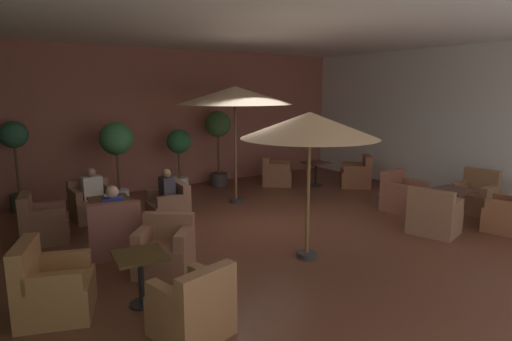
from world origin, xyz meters
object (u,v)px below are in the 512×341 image
(patron_with_friend, at_px, (167,188))
(armchair_rear_right_south, at_px, (193,309))
(armchair_mid_center_west, at_px, (434,217))
(armchair_front_left_south, at_px, (115,235))
(cafe_table_front_right, at_px, (316,168))
(armchair_mid_center_east, at_px, (476,197))
(iced_drink_cup, at_px, (106,197))
(cafe_table_front_left, at_px, (110,208))
(cafe_table_rear_right, at_px, (141,267))
(cafe_table_mid_center, at_px, (453,196))
(armchair_mid_center_south, at_px, (403,196))
(armchair_rear_right_north, at_px, (165,251))
(potted_tree_mid_left, at_px, (218,134))
(armchair_front_left_north, at_px, (93,204))
(patio_umbrella_tall_red, at_px, (310,126))
(potted_tree_left_corner, at_px, (15,153))
(patio_umbrella_center_beige, at_px, (235,96))
(patron_blue_shirt, at_px, (92,185))
(armchair_front_left_east, at_px, (43,224))
(potted_tree_mid_right, at_px, (117,146))
(armchair_front_left_west, at_px, (170,209))
(armchair_mid_center_north, at_px, (511,215))
(armchair_front_right_east, at_px, (276,174))
(armchair_front_right_north, at_px, (357,175))
(armchair_rear_right_east, at_px, (52,289))
(potted_tree_right_corner, at_px, (179,152))

(patron_with_friend, bearing_deg, armchair_rear_right_south, -108.29)
(armchair_mid_center_west, bearing_deg, armchair_front_left_south, 156.81)
(cafe_table_front_right, relative_size, armchair_mid_center_east, 0.72)
(iced_drink_cup, bearing_deg, cafe_table_front_left, 42.91)
(cafe_table_rear_right, xyz_separation_m, patron_with_friend, (1.51, 2.89, 0.24))
(cafe_table_mid_center, distance_m, armchair_mid_center_south, 1.08)
(armchair_mid_center_east, bearing_deg, armchair_rear_right_north, 173.59)
(cafe_table_rear_right, relative_size, potted_tree_mid_left, 0.32)
(armchair_front_left_north, height_order, patio_umbrella_tall_red, patio_umbrella_tall_red)
(patio_umbrella_tall_red, bearing_deg, armchair_rear_right_south, -157.36)
(cafe_table_mid_center, height_order, patron_with_friend, patron_with_friend)
(potted_tree_left_corner, bearing_deg, patio_umbrella_center_beige, -24.65)
(armchair_front_left_north, relative_size, patron_blue_shirt, 1.34)
(patio_umbrella_center_beige, relative_size, patron_blue_shirt, 4.27)
(armchair_mid_center_west, height_order, potted_tree_mid_left, potted_tree_mid_left)
(armchair_front_left_east, height_order, potted_tree_left_corner, potted_tree_left_corner)
(armchair_front_left_east, bearing_deg, armchair_front_left_south, -56.18)
(potted_tree_mid_left, bearing_deg, cafe_table_rear_right, -126.68)
(armchair_mid_center_east, relative_size, patron_blue_shirt, 1.45)
(armchair_front_left_north, distance_m, armchair_rear_right_south, 5.07)
(cafe_table_front_left, bearing_deg, armchair_rear_right_north, -84.94)
(armchair_mid_center_east, height_order, potted_tree_mid_right, potted_tree_mid_right)
(armchair_front_left_west, distance_m, cafe_table_mid_center, 5.71)
(armchair_front_left_west, relative_size, armchair_mid_center_north, 0.89)
(armchair_front_right_east, xyz_separation_m, patron_with_friend, (-3.93, -1.75, 0.43))
(armchair_front_left_east, relative_size, armchair_front_right_north, 0.80)
(armchair_mid_center_east, xyz_separation_m, patio_umbrella_center_beige, (-3.93, 3.62, 2.18))
(cafe_table_rear_right, bearing_deg, armchair_mid_center_north, -9.38)
(cafe_table_front_right, height_order, armchair_front_right_east, armchair_front_right_east)
(armchair_front_right_north, height_order, armchair_rear_right_east, armchair_rear_right_east)
(armchair_mid_center_south, xyz_separation_m, patio_umbrella_tall_red, (-3.52, -0.89, 1.77))
(armchair_front_left_north, height_order, armchair_front_left_east, armchair_front_left_east)
(cafe_table_front_left, bearing_deg, armchair_mid_center_south, -19.15)
(armchair_front_left_north, relative_size, armchair_mid_center_north, 0.91)
(armchair_front_right_east, bearing_deg, armchair_front_left_south, -152.07)
(cafe_table_mid_center, bearing_deg, patio_umbrella_center_beige, 127.72)
(cafe_table_front_right, xyz_separation_m, cafe_table_mid_center, (0.08, -4.05, 0.04))
(patio_umbrella_center_beige, bearing_deg, cafe_table_mid_center, -52.28)
(armchair_front_right_north, height_order, patron_blue_shirt, patron_blue_shirt)
(patron_blue_shirt, bearing_deg, armchair_front_left_south, -94.28)
(armchair_mid_center_north, relative_size, armchair_rear_right_south, 1.08)
(cafe_table_front_right, bearing_deg, armchair_rear_right_north, -150.93)
(armchair_front_right_north, distance_m, patio_umbrella_center_beige, 4.28)
(armchair_mid_center_east, relative_size, armchair_mid_center_west, 0.95)
(cafe_table_front_right, height_order, potted_tree_mid_right, potted_tree_mid_right)
(patio_umbrella_tall_red, xyz_separation_m, potted_tree_right_corner, (0.07, 5.13, -1.02))
(armchair_front_left_north, relative_size, cafe_table_mid_center, 1.22)
(armchair_front_right_east, bearing_deg, armchair_rear_right_north, -141.33)
(armchair_front_left_west, bearing_deg, patron_with_friend, 175.84)
(armchair_front_left_east, height_order, armchair_rear_right_east, armchair_rear_right_east)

